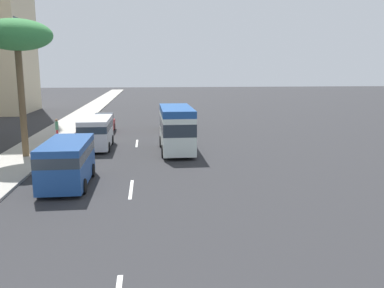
{
  "coord_description": "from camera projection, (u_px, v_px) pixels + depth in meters",
  "views": [
    {
      "loc": [
        -4.97,
        -0.85,
        5.76
      ],
      "look_at": [
        16.89,
        -3.34,
        1.64
      ],
      "focal_mm": 37.14,
      "sensor_mm": 36.0,
      "label": 1
    }
  ],
  "objects": [
    {
      "name": "ground_plane",
      "position": [
        138.0,
        133.0,
        36.58
      ],
      "size": [
        198.0,
        198.0,
        0.0
      ],
      "primitive_type": "plane",
      "color": "#2D2D30"
    },
    {
      "name": "sidewalk_right",
      "position": [
        56.0,
        134.0,
        35.75
      ],
      "size": [
        162.0,
        3.4,
        0.15
      ],
      "primitive_type": "cube",
      "color": "#B2ADA3",
      "rests_on": "ground_plane"
    },
    {
      "name": "lane_stripe_mid",
      "position": [
        131.0,
        189.0,
        19.44
      ],
      "size": [
        3.2,
        0.16,
        0.01
      ],
      "primitive_type": "cube",
      "color": "silver",
      "rests_on": "ground_plane"
    },
    {
      "name": "lane_stripe_far",
      "position": [
        137.0,
        143.0,
        31.57
      ],
      "size": [
        3.2,
        0.16,
        0.01
      ],
      "primitive_type": "cube",
      "color": "silver",
      "rests_on": "ground_plane"
    },
    {
      "name": "van_lead",
      "position": [
        174.0,
        116.0,
        38.37
      ],
      "size": [
        4.77,
        2.08,
        2.37
      ],
      "color": "beige",
      "rests_on": "ground_plane"
    },
    {
      "name": "minibus_second",
      "position": [
        176.0,
        127.0,
        28.13
      ],
      "size": [
        6.36,
        2.3,
        3.19
      ],
      "color": "silver",
      "rests_on": "ground_plane"
    },
    {
      "name": "van_third",
      "position": [
        67.0,
        160.0,
        19.9
      ],
      "size": [
        5.08,
        2.2,
        2.26
      ],
      "rotation": [
        0.0,
        0.0,
        3.14
      ],
      "color": "#1E478C",
      "rests_on": "ground_plane"
    },
    {
      "name": "van_fourth",
      "position": [
        96.0,
        131.0,
        29.35
      ],
      "size": [
        5.04,
        2.19,
        2.28
      ],
      "rotation": [
        0.0,
        0.0,
        3.14
      ],
      "color": "silver",
      "rests_on": "ground_plane"
    },
    {
      "name": "car_fifth",
      "position": [
        104.0,
        124.0,
        37.14
      ],
      "size": [
        4.24,
        1.87,
        1.71
      ],
      "rotation": [
        0.0,
        0.0,
        3.14
      ],
      "color": "#A51E1E",
      "rests_on": "ground_plane"
    },
    {
      "name": "pedestrian_near_lamp",
      "position": [
        57.0,
        128.0,
        32.1
      ],
      "size": [
        0.34,
        0.25,
        1.73
      ],
      "rotation": [
        0.0,
        0.0,
        0.09
      ],
      "color": "red",
      "rests_on": "sidewalk_right"
    },
    {
      "name": "palm_tree",
      "position": [
        17.0,
        37.0,
        24.87
      ],
      "size": [
        4.37,
        4.37,
        8.76
      ],
      "color": "brown",
      "rests_on": "sidewalk_right"
    }
  ]
}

